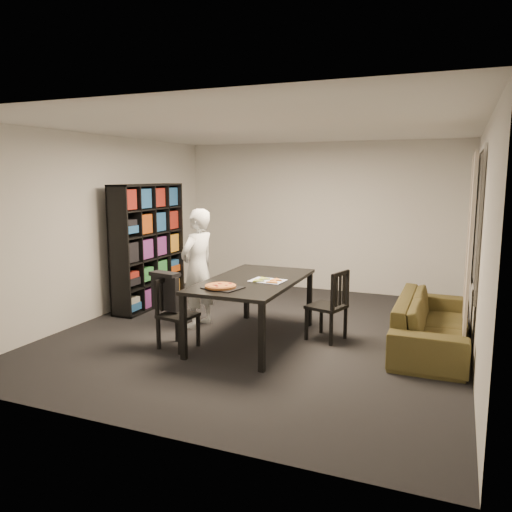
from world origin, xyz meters
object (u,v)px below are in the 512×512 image
at_px(bookshelf, 149,246).
at_px(baking_tray, 223,288).
at_px(dining_table, 253,285).
at_px(person, 198,268).
at_px(chair_right, 333,301).
at_px(pepperoni_pizza, 221,286).
at_px(chair_left, 173,308).
at_px(sofa, 433,323).

distance_m(bookshelf, baking_tray, 2.54).
relative_size(dining_table, person, 1.17).
bearing_deg(chair_right, person, -71.03).
bearing_deg(person, pepperoni_pizza, 53.09).
bearing_deg(chair_left, chair_right, -51.54).
height_order(bookshelf, dining_table, bookshelf).
distance_m(chair_right, baking_tray, 1.43).
height_order(dining_table, sofa, dining_table).
distance_m(bookshelf, pepperoni_pizza, 2.52).
height_order(chair_left, pepperoni_pizza, chair_left).
height_order(baking_tray, pepperoni_pizza, pepperoni_pizza).
relative_size(baking_tray, sofa, 0.19).
relative_size(bookshelf, chair_left, 2.29).
bearing_deg(sofa, chair_left, 111.82).
bearing_deg(sofa, bookshelf, 85.19).
bearing_deg(sofa, person, 95.64).
height_order(bookshelf, chair_left, bookshelf).
bearing_deg(dining_table, person, 162.15).
bearing_deg(pepperoni_pizza, baking_tray, 30.90).
relative_size(bookshelf, dining_table, 1.02).
xyz_separation_m(bookshelf, sofa, (4.21, -0.35, -0.65)).
bearing_deg(baking_tray, chair_right, 42.78).
height_order(chair_right, sofa, chair_right).
relative_size(dining_table, sofa, 0.90).
bearing_deg(chair_right, baking_tray, -30.68).
relative_size(chair_left, sofa, 0.40).
xyz_separation_m(pepperoni_pizza, sofa, (2.21, 1.18, -0.50)).
bearing_deg(baking_tray, pepperoni_pizza, -149.10).
bearing_deg(baking_tray, bookshelf, 142.97).
bearing_deg(person, chair_left, 20.29).
xyz_separation_m(baking_tray, sofa, (2.19, 1.17, -0.48)).
distance_m(bookshelf, dining_table, 2.36).
bearing_deg(bookshelf, dining_table, -23.85).
height_order(chair_left, chair_right, chair_right).
bearing_deg(person, dining_table, 83.95).
bearing_deg(bookshelf, chair_right, -10.63).
bearing_deg(baking_tray, sofa, 28.10).
distance_m(dining_table, pepperoni_pizza, 0.61).
bearing_deg(dining_table, baking_tray, -102.28).
xyz_separation_m(dining_table, chair_left, (-0.80, -0.55, -0.23)).
distance_m(bookshelf, chair_right, 3.13).
distance_m(baking_tray, sofa, 2.53).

